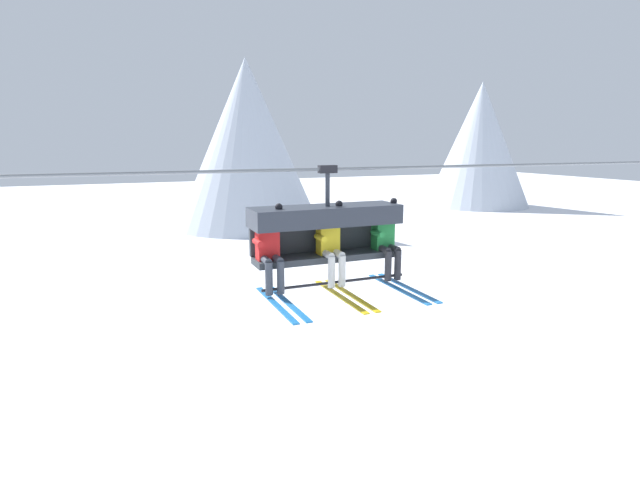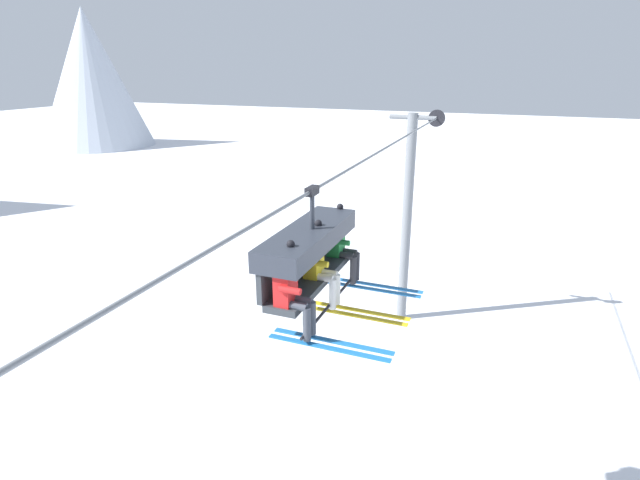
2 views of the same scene
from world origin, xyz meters
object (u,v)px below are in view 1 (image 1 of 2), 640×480
at_px(chairlift_chair, 326,225).
at_px(skier_yellow, 331,244).
at_px(skier_red, 270,249).
at_px(skier_green, 387,239).

relative_size(chairlift_chair, skier_yellow, 1.41).
xyz_separation_m(chairlift_chair, skier_red, (-0.98, -0.21, -0.26)).
distance_m(skier_red, skier_yellow, 0.98).
distance_m(skier_red, skier_green, 1.96).
bearing_deg(skier_red, skier_green, 0.00).
relative_size(skier_red, skier_yellow, 1.00).
distance_m(chairlift_chair, skier_green, 1.04).
height_order(chairlift_chair, skier_yellow, chairlift_chair).
xyz_separation_m(skier_yellow, skier_green, (0.98, 0.00, 0.00)).
distance_m(chairlift_chair, skier_yellow, 0.34).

